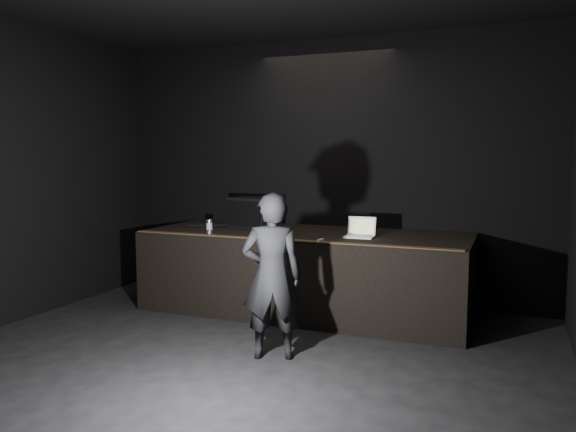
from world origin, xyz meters
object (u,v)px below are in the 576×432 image
(stage_riser, at_px, (305,272))
(laptop, at_px, (360,232))
(person, at_px, (272,276))
(stage_monitor, at_px, (253,213))
(beer_can, at_px, (209,227))

(stage_riser, distance_m, laptop, 0.93)
(stage_riser, height_order, person, person)
(laptop, bearing_deg, person, -108.93)
(stage_monitor, relative_size, laptop, 1.96)
(stage_riser, xyz_separation_m, beer_can, (-1.04, -0.58, 0.59))
(beer_can, distance_m, person, 1.72)
(stage_riser, height_order, laptop, laptop)
(laptop, bearing_deg, beer_can, -168.09)
(beer_can, height_order, person, person)
(stage_monitor, distance_m, laptop, 1.59)
(stage_monitor, height_order, laptop, stage_monitor)
(stage_monitor, relative_size, person, 0.42)
(stage_monitor, xyz_separation_m, laptop, (1.55, -0.34, -0.14))
(beer_can, bearing_deg, laptop, 13.88)
(stage_riser, distance_m, person, 1.71)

